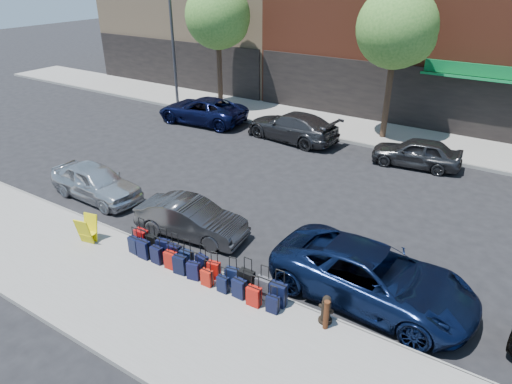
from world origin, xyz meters
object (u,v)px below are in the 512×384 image
Objects in this scene: car_near_1 at (191,219)px; car_far_1 at (292,126)px; streetlight at (174,29)px; car_far_2 at (416,152)px; car_near_0 at (96,182)px; car_far_0 at (202,110)px; display_rack at (87,230)px; car_near_2 at (373,276)px; fire_hydrant at (326,310)px; tree_center at (399,31)px; suitcase_front_5 at (202,264)px; tree_left at (220,18)px; bollard at (326,314)px.

car_far_1 is (-1.67, 10.03, 0.10)m from car_near_1.
streetlight is 16.33m from car_far_2.
car_near_0 is 9.98m from car_far_0.
display_rack is 0.17× the size of car_near_2.
fire_hydrant is 0.21× the size of car_near_1.
display_rack is 3.31m from car_near_1.
tree_center is at bearing 60.28° from display_rack.
suitcase_front_5 reaches higher than fire_hydrant.
suitcase_front_5 is 1.01× the size of display_rack.
streetlight is 13.91m from car_near_0.
suitcase_front_5 is at bearing -102.93° from car_near_0.
display_rack is 0.22× the size of car_near_0.
car_near_2 is 16.73m from car_far_0.
tree_left is 1.88× the size of car_far_2.
car_near_2 is at bearing -41.38° from tree_left.
car_far_2 is at bearing 48.19° from display_rack.
car_far_0 is 5.74m from car_far_1.
suitcase_front_5 is 2.35m from car_near_1.
streetlight is 1.54× the size of car_far_0.
tree_center is 15.25m from car_near_0.
tree_left is 19.61m from car_near_2.
fire_hydrant is 0.15× the size of car_far_0.
suitcase_front_5 is 0.17× the size of car_far_0.
tree_center is 11.25m from car_far_0.
suitcase_front_5 is at bearing -92.72° from tree_center.
display_rack reaches higher than bollard.
bollard is at bearing 6.50° from suitcase_front_5.
tree_center is at bearing 129.77° from car_far_1.
tree_center is 13.48m from streetlight.
tree_center reaches higher than display_rack.
bollard is (16.75, -13.72, -4.09)m from streetlight.
bollard reaches higher than fire_hydrant.
tree_center is 1.91× the size of car_near_1.
car_far_2 is (6.34, -0.01, -0.07)m from car_far_1.
tree_center is 8.90× the size of bollard.
streetlight is (-13.44, -0.70, -0.75)m from tree_center.
car_near_1 is at bearing 16.20° from car_far_1.
car_far_0 reaches higher than bollard.
car_near_0 reaches higher than car_near_1.
car_near_2 is 10.04m from car_far_2.
tree_left reaches higher than bollard.
car_near_2 is 1.41× the size of car_far_2.
car_near_1 is (-2.40, -12.68, -4.78)m from tree_center.
tree_center is 1.88× the size of car_far_2.
bollard is 10.77m from car_near_0.
fire_hydrant is (13.71, -14.20, -4.90)m from tree_left.
streetlight is 21.83m from fire_hydrant.
car_far_0 is at bearing 16.42° from car_near_0.
tree_left reaches higher than car_near_2.
tree_center is 9.23× the size of fire_hydrant.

